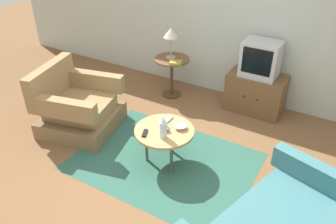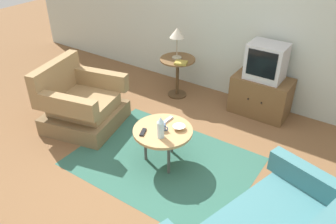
{
  "view_description": "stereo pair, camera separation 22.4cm",
  "coord_description": "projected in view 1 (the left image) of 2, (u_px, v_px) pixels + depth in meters",
  "views": [
    {
      "loc": [
        1.61,
        -2.56,
        2.72
      ],
      "look_at": [
        -0.15,
        0.44,
        0.55
      ],
      "focal_mm": 36.38,
      "sensor_mm": 36.0,
      "label": 1
    },
    {
      "loc": [
        1.8,
        -2.45,
        2.72
      ],
      "look_at": [
        -0.15,
        0.44,
        0.55
      ],
      "focal_mm": 36.38,
      "sensor_mm": 36.0,
      "label": 2
    }
  ],
  "objects": [
    {
      "name": "side_table",
      "position": [
        172.0,
        69.0,
        5.36
      ],
      "size": [
        0.55,
        0.55,
        0.64
      ],
      "color": "brown",
      "rests_on": "ground"
    },
    {
      "name": "book",
      "position": [
        176.0,
        62.0,
        5.1
      ],
      "size": [
        0.22,
        0.2,
        0.03
      ],
      "rotation": [
        0.0,
        0.0,
        0.3
      ],
      "color": "olive",
      "rests_on": "side_table"
    },
    {
      "name": "mug",
      "position": [
        164.0,
        127.0,
        3.9
      ],
      "size": [
        0.12,
        0.08,
        0.08
      ],
      "color": "#335184",
      "rests_on": "coffee_table"
    },
    {
      "name": "bowl",
      "position": [
        180.0,
        127.0,
        3.93
      ],
      "size": [
        0.15,
        0.15,
        0.04
      ],
      "color": "silver",
      "rests_on": "coffee_table"
    },
    {
      "name": "ground_plane",
      "position": [
        160.0,
        172.0,
        4.01
      ],
      "size": [
        16.0,
        16.0,
        0.0
      ],
      "primitive_type": "plane",
      "color": "brown"
    },
    {
      "name": "back_wall",
      "position": [
        241.0,
        11.0,
        4.95
      ],
      "size": [
        9.0,
        0.12,
        2.7
      ],
      "primitive_type": "cube",
      "color": "#B2BCB2",
      "rests_on": "ground"
    },
    {
      "name": "tv_remote_silver",
      "position": [
        168.0,
        120.0,
        4.08
      ],
      "size": [
        0.05,
        0.17,
        0.02
      ],
      "rotation": [
        0.0,
        0.0,
        1.54
      ],
      "color": "#B2B2B7",
      "rests_on": "coffee_table"
    },
    {
      "name": "armchair",
      "position": [
        77.0,
        108.0,
        4.66
      ],
      "size": [
        1.13,
        1.14,
        0.89
      ],
      "rotation": [
        0.0,
        0.0,
        -1.34
      ],
      "color": "brown",
      "rests_on": "ground"
    },
    {
      "name": "tv_stand",
      "position": [
        255.0,
        93.0,
        5.06
      ],
      "size": [
        0.82,
        0.5,
        0.57
      ],
      "color": "brown",
      "rests_on": "ground"
    },
    {
      "name": "coffee_table",
      "position": [
        164.0,
        132.0,
        3.94
      ],
      "size": [
        0.7,
        0.7,
        0.47
      ],
      "color": "tan",
      "rests_on": "ground"
    },
    {
      "name": "television",
      "position": [
        261.0,
        59.0,
        4.78
      ],
      "size": [
        0.51,
        0.4,
        0.51
      ],
      "color": "#B7B7BC",
      "rests_on": "tv_stand"
    },
    {
      "name": "area_rug",
      "position": [
        164.0,
        161.0,
        4.17
      ],
      "size": [
        2.12,
        1.57,
        0.0
      ],
      "primitive_type": "cube",
      "color": "#2D5B4C",
      "rests_on": "ground"
    },
    {
      "name": "table_lamp",
      "position": [
        171.0,
        34.0,
        5.08
      ],
      "size": [
        0.23,
        0.23,
        0.48
      ],
      "color": "#9E937A",
      "rests_on": "side_table"
    },
    {
      "name": "tv_remote_dark",
      "position": [
        145.0,
        133.0,
        3.85
      ],
      "size": [
        0.09,
        0.15,
        0.02
      ],
      "rotation": [
        0.0,
        0.0,
        5.09
      ],
      "color": "black",
      "rests_on": "coffee_table"
    },
    {
      "name": "vase",
      "position": [
        163.0,
        128.0,
        3.73
      ],
      "size": [
        0.08,
        0.08,
        0.26
      ],
      "color": "silver",
      "rests_on": "coffee_table"
    }
  ]
}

